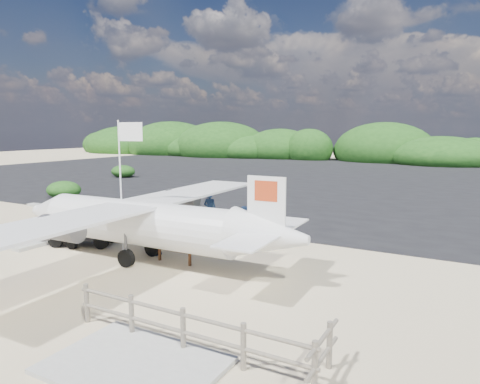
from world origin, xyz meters
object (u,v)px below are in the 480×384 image
object	(u,v)px
flagpole	(124,255)
crew_c	(154,231)
aircraft_small	(273,173)
crew_a	(210,211)
baggage_cart	(85,245)
signboard	(175,263)
crew_b	(244,224)

from	to	relation	value
flagpole	crew_c	size ratio (longest dim) A/B	2.75
flagpole	aircraft_small	world-z (taller)	flagpole
crew_c	aircraft_small	world-z (taller)	crew_c
crew_a	aircraft_small	distance (m)	28.43
baggage_cart	aircraft_small	world-z (taller)	aircraft_small
signboard	aircraft_small	size ratio (longest dim) A/B	0.19
crew_c	aircraft_small	size ratio (longest dim) A/B	0.24
crew_a	crew_b	bearing A→B (deg)	157.29
signboard	crew_c	distance (m)	1.67
crew_a	crew_b	xyz separation A→B (m)	(2.39, -1.04, -0.19)
baggage_cart	crew_c	size ratio (longest dim) A/B	1.46
baggage_cart	crew_a	world-z (taller)	crew_a
baggage_cart	crew_c	xyz separation A→B (m)	(3.57, 0.29, 0.94)
flagpole	crew_a	bearing A→B (deg)	81.28
signboard	baggage_cart	bearing A→B (deg)	177.79
crew_b	baggage_cart	bearing A→B (deg)	10.67
crew_b	aircraft_small	size ratio (longest dim) A/B	0.20
crew_b	flagpole	bearing A→B (deg)	29.03
crew_c	flagpole	bearing A→B (deg)	39.05
flagpole	crew_c	bearing A→B (deg)	27.97
baggage_cart	aircraft_small	distance (m)	32.21
baggage_cart	crew_b	world-z (taller)	crew_b
flagpole	crew_a	xyz separation A→B (m)	(0.77, 5.03, 0.98)
baggage_cart	crew_b	size ratio (longest dim) A/B	1.75
crew_a	aircraft_small	bearing A→B (deg)	-70.77
flagpole	signboard	bearing A→B (deg)	3.00
crew_a	baggage_cart	bearing A→B (deg)	56.28
flagpole	signboard	xyz separation A→B (m)	(2.39, 0.13, 0.00)
signboard	crew_c	world-z (taller)	crew_c
signboard	crew_b	distance (m)	4.02
flagpole	signboard	distance (m)	2.39
aircraft_small	crew_c	bearing A→B (deg)	64.82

